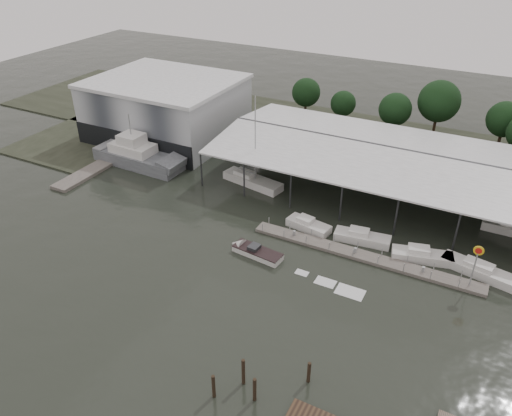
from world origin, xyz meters
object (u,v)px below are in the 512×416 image
at_px(shell_fuel_sign, 476,259).
at_px(speedboat_underway, 254,251).
at_px(grey_trawler, 139,156).
at_px(white_sailboat, 252,180).

xyz_separation_m(shell_fuel_sign, speedboat_underway, (-23.93, -5.41, -3.53)).
bearing_deg(speedboat_underway, grey_trawler, -18.83).
distance_m(shell_fuel_sign, white_sailboat, 34.20).
distance_m(grey_trawler, speedboat_underway, 30.75).
height_order(white_sailboat, speedboat_underway, white_sailboat).
distance_m(shell_fuel_sign, grey_trawler, 52.38).
xyz_separation_m(shell_fuel_sign, grey_trawler, (-51.78, 7.58, -2.35)).
distance_m(white_sailboat, speedboat_underway, 17.81).
bearing_deg(white_sailboat, shell_fuel_sign, -6.83).
xyz_separation_m(shell_fuel_sign, white_sailboat, (-32.47, 10.22, -3.27)).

